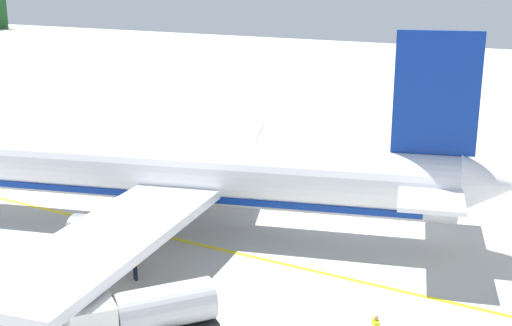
{
  "coord_description": "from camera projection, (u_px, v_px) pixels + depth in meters",
  "views": [
    {
      "loc": [
        -25.17,
        -0.56,
        14.62
      ],
      "look_at": [
        7.75,
        18.13,
        3.98
      ],
      "focal_mm": 47.03,
      "sensor_mm": 36.0,
      "label": 1
    }
  ],
  "objects": [
    {
      "name": "apron_guide_line",
      "position": [
        204.0,
        246.0,
        37.51
      ],
      "size": [
        0.3,
        60.0,
        0.01
      ],
      "primitive_type": "cube",
      "color": "yellow",
      "rests_on": "ground"
    },
    {
      "name": "crew_loader_left",
      "position": [
        135.0,
        262.0,
        33.06
      ],
      "size": [
        0.4,
        0.58,
        1.64
      ],
      "color": "#191E33",
      "rests_on": "ground"
    },
    {
      "name": "service_truck_baggage",
      "position": [
        139.0,
        314.0,
        27.11
      ],
      "size": [
        5.98,
        5.15,
        2.4
      ],
      "color": "white",
      "rests_on": "ground"
    },
    {
      "name": "airliner_foreground",
      "position": [
        154.0,
        171.0,
        39.88
      ],
      "size": [
        34.15,
        40.88,
        11.9
      ],
      "color": "white",
      "rests_on": "ground"
    }
  ]
}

